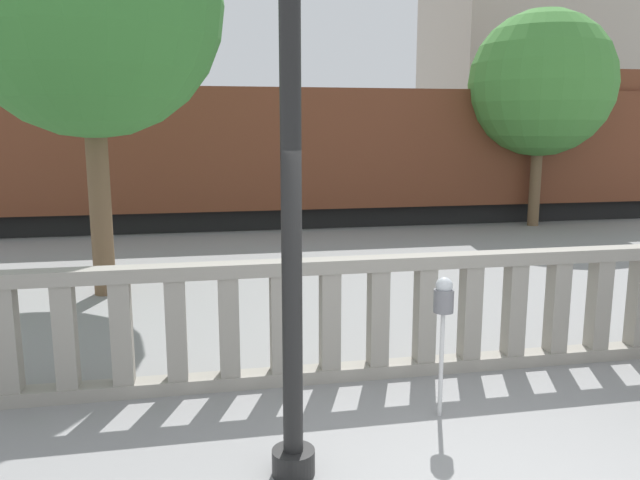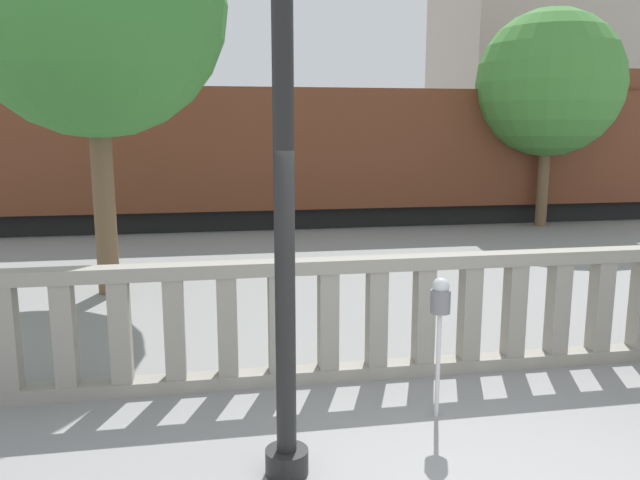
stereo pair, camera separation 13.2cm
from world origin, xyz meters
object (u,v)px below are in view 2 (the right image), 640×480
at_px(parking_meter, 440,305).
at_px(train_near, 246,155).
at_px(tree_right, 549,84).
at_px(tree_left, 92,3).
at_px(lamppost, 283,113).

distance_m(parking_meter, train_near, 12.03).
height_order(train_near, tree_right, tree_right).
xyz_separation_m(tree_left, tree_right, (10.46, 5.15, -0.72)).
distance_m(train_near, tree_right, 8.21).
bearing_deg(lamppost, tree_right, 53.01).
height_order(parking_meter, tree_right, tree_right).
distance_m(tree_left, tree_right, 11.68).
height_order(lamppost, train_near, lamppost).
relative_size(lamppost, train_near, 0.21).
bearing_deg(tree_right, train_near, 167.80).
xyz_separation_m(parking_meter, train_near, (-1.04, 11.95, 0.83)).
bearing_deg(tree_left, lamppost, -69.47).
height_order(lamppost, parking_meter, lamppost).
relative_size(parking_meter, tree_right, 0.24).
bearing_deg(parking_meter, tree_right, 56.53).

